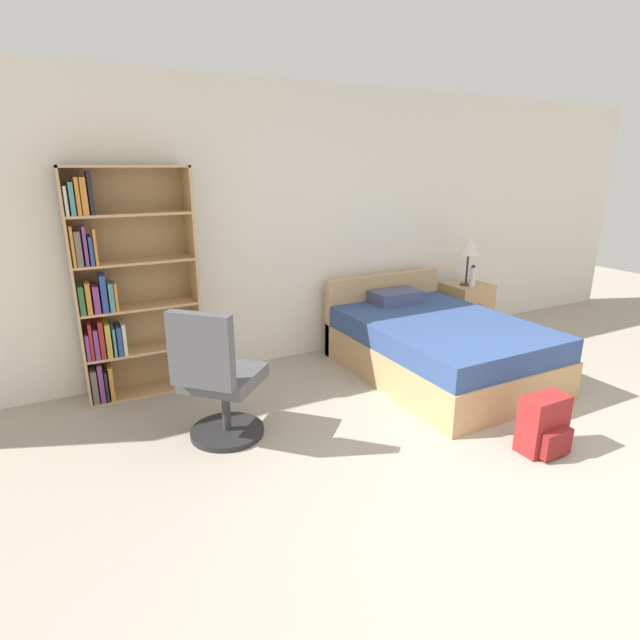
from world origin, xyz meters
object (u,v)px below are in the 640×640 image
object	(u,v)px
office_chair	(218,382)
backpack_red	(544,426)
bed	(435,345)
water_bottle	(473,276)
bookshelf	(121,290)
table_lamp	(469,247)
nightstand	(466,310)

from	to	relation	value
office_chair	backpack_red	xyz separation A→B (m)	(1.90, -1.15, -0.26)
office_chair	bed	bearing A→B (deg)	6.71
backpack_red	bed	bearing A→B (deg)	80.47
backpack_red	water_bottle	bearing A→B (deg)	58.42
bookshelf	backpack_red	distance (m)	3.32
bookshelf	water_bottle	bearing A→B (deg)	-3.97
bed	table_lamp	distance (m)	1.41
nightstand	backpack_red	world-z (taller)	nightstand
bookshelf	nightstand	distance (m)	3.67
bed	backpack_red	bearing A→B (deg)	-99.53
bed	bookshelf	bearing A→B (deg)	161.66
nightstand	office_chair	bearing A→B (deg)	-163.15
bed	office_chair	bearing A→B (deg)	-173.29
water_bottle	backpack_red	bearing A→B (deg)	-121.58
bookshelf	office_chair	size ratio (longest dim) A/B	1.88
bed	backpack_red	world-z (taller)	bed
office_chair	backpack_red	distance (m)	2.23
water_bottle	backpack_red	world-z (taller)	water_bottle
bookshelf	backpack_red	size ratio (longest dim) A/B	4.67
backpack_red	nightstand	bearing A→B (deg)	58.82
bookshelf	backpack_red	xyz separation A→B (m)	(2.34, -2.25, -0.72)
table_lamp	backpack_red	bearing A→B (deg)	-120.29
office_chair	nightstand	distance (m)	3.32
office_chair	backpack_red	size ratio (longest dim) A/B	2.48
office_chair	water_bottle	world-z (taller)	office_chair
bed	backpack_red	xyz separation A→B (m)	(-0.23, -1.40, -0.09)
bed	table_lamp	world-z (taller)	table_lamp
water_bottle	bed	bearing A→B (deg)	-148.76
bed	nightstand	size ratio (longest dim) A/B	3.18
bed	table_lamp	xyz separation A→B (m)	(0.98, 0.68, 0.75)
nightstand	backpack_red	size ratio (longest dim) A/B	1.49
table_lamp	bed	bearing A→B (deg)	-145.27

